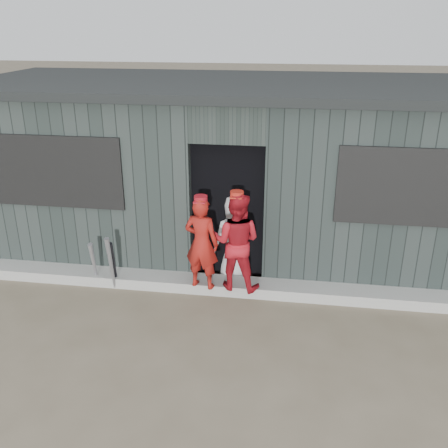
% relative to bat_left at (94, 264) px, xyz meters
% --- Properties ---
extents(ground, '(80.00, 80.00, 0.00)m').
position_rel_bat_left_xyz_m(ground, '(1.80, -1.68, -0.35)').
color(ground, brown).
rests_on(ground, ground).
extents(curb, '(8.00, 0.36, 0.15)m').
position_rel_bat_left_xyz_m(curb, '(1.80, 0.14, -0.27)').
color(curb, gray).
rests_on(curb, ground).
extents(bat_left, '(0.12, 0.26, 0.69)m').
position_rel_bat_left_xyz_m(bat_left, '(0.00, 0.00, 0.00)').
color(bat_left, '#919199').
rests_on(bat_left, ground).
extents(bat_mid, '(0.08, 0.22, 0.83)m').
position_rel_bat_left_xyz_m(bat_mid, '(0.29, -0.10, 0.07)').
color(bat_mid, gray).
rests_on(bat_mid, ground).
extents(bat_right, '(0.09, 0.23, 0.72)m').
position_rel_bat_left_xyz_m(bat_right, '(0.29, -0.02, 0.01)').
color(bat_right, black).
rests_on(bat_right, ground).
extents(player_red_left, '(0.51, 0.39, 1.26)m').
position_rel_bat_left_xyz_m(player_red_left, '(1.53, -0.04, 0.43)').
color(player_red_left, maroon).
rests_on(player_red_left, curb).
extents(player_red_right, '(0.70, 0.58, 1.32)m').
position_rel_bat_left_xyz_m(player_red_right, '(1.98, 0.01, 0.46)').
color(player_red_right, '#A8141F').
rests_on(player_red_right, curb).
extents(player_grey_back, '(0.75, 0.66, 1.28)m').
position_rel_bat_left_xyz_m(player_grey_back, '(1.90, 0.52, 0.29)').
color(player_grey_back, silver).
rests_on(player_grey_back, ground).
extents(dugout, '(8.30, 3.30, 2.62)m').
position_rel_bat_left_xyz_m(dugout, '(1.80, 1.83, 0.94)').
color(dugout, black).
rests_on(dugout, ground).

